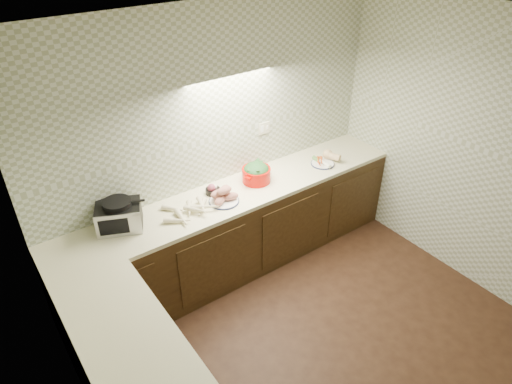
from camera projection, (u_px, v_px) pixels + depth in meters
room at (362, 201)px, 2.92m from camera, size 3.60×3.60×2.60m
counter at (222, 311)px, 3.69m from camera, size 3.60×3.60×0.90m
toaster_oven at (119, 215)px, 3.83m from camera, size 0.45×0.41×0.26m
parsnip_pile at (191, 208)px, 4.08m from camera, size 0.39×0.41×0.07m
sweet_potato_plate at (223, 196)px, 4.19m from camera, size 0.28×0.28×0.16m
onion_bowl at (213, 190)px, 4.31m from camera, size 0.14×0.14×0.11m
dutch_oven at (256, 173)px, 4.47m from camera, size 0.37×0.37×0.20m
veg_plate at (325, 159)px, 4.83m from camera, size 0.31×0.30×0.12m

